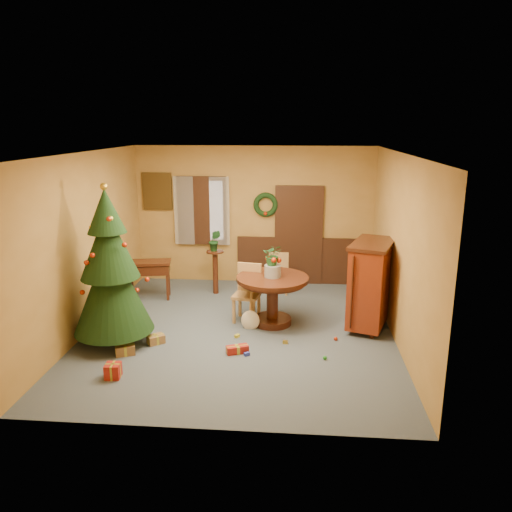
# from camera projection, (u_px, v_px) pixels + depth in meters

# --- Properties ---
(room_envelope) EXTENTS (5.50, 5.50, 5.50)m
(room_envelope) POSITION_uv_depth(u_px,v_px,m) (264.00, 232.00, 10.56)
(room_envelope) COLOR #343B4B
(room_envelope) RESTS_ON ground
(dining_table) EXTENTS (1.22, 1.22, 0.84)m
(dining_table) POSITION_uv_depth(u_px,v_px,m) (272.00, 291.00, 8.44)
(dining_table) COLOR black
(dining_table) RESTS_ON floor
(urn) EXTENTS (0.28, 0.28, 0.20)m
(urn) POSITION_uv_depth(u_px,v_px,m) (273.00, 271.00, 8.35)
(urn) COLOR slate
(urn) RESTS_ON dining_table
(centerpiece_plant) EXTENTS (0.32, 0.28, 0.36)m
(centerpiece_plant) POSITION_uv_depth(u_px,v_px,m) (273.00, 255.00, 8.28)
(centerpiece_plant) COLOR #1E4C23
(centerpiece_plant) RESTS_ON urn
(chair_near) EXTENTS (0.50, 0.50, 0.99)m
(chair_near) POSITION_uv_depth(u_px,v_px,m) (248.00, 290.00, 8.65)
(chair_near) COLOR #A06F40
(chair_near) RESTS_ON floor
(chair_far) EXTENTS (0.39, 0.39, 0.89)m
(chair_far) POSITION_uv_depth(u_px,v_px,m) (279.00, 271.00, 9.98)
(chair_far) COLOR #A06F40
(chair_far) RESTS_ON floor
(guitar) EXTENTS (0.31, 0.47, 0.71)m
(guitar) POSITION_uv_depth(u_px,v_px,m) (250.00, 308.00, 8.28)
(guitar) COLOR #F4E7CB
(guitar) RESTS_ON floor
(plant_stand) EXTENTS (0.34, 0.34, 0.89)m
(plant_stand) POSITION_uv_depth(u_px,v_px,m) (215.00, 267.00, 9.99)
(plant_stand) COLOR black
(plant_stand) RESTS_ON floor
(stand_plant) EXTENTS (0.24, 0.19, 0.43)m
(stand_plant) POSITION_uv_depth(u_px,v_px,m) (215.00, 241.00, 9.85)
(stand_plant) COLOR #19471E
(stand_plant) RESTS_ON plant_stand
(christmas_tree) EXTENTS (1.21, 1.21, 2.51)m
(christmas_tree) POSITION_uv_depth(u_px,v_px,m) (110.00, 270.00, 7.53)
(christmas_tree) COLOR #382111
(christmas_tree) RESTS_ON floor
(writing_desk) EXTENTS (0.91, 0.57, 0.76)m
(writing_desk) POSITION_uv_depth(u_px,v_px,m) (149.00, 270.00, 9.69)
(writing_desk) COLOR black
(writing_desk) RESTS_ON floor
(sideboard) EXTENTS (0.95, 1.29, 1.47)m
(sideboard) POSITION_uv_depth(u_px,v_px,m) (371.00, 282.00, 8.25)
(sideboard) COLOR #5D1A0A
(sideboard) RESTS_ON floor
(gift_a) EXTENTS (0.34, 0.29, 0.15)m
(gift_a) POSITION_uv_depth(u_px,v_px,m) (125.00, 349.00, 7.43)
(gift_a) COLOR brown
(gift_a) RESTS_ON floor
(gift_b) EXTENTS (0.22, 0.22, 0.20)m
(gift_b) POSITION_uv_depth(u_px,v_px,m) (113.00, 371.00, 6.73)
(gift_b) COLOR maroon
(gift_b) RESTS_ON floor
(gift_c) EXTENTS (0.31, 0.29, 0.14)m
(gift_c) POSITION_uv_depth(u_px,v_px,m) (156.00, 339.00, 7.80)
(gift_c) COLOR brown
(gift_c) RESTS_ON floor
(gift_d) EXTENTS (0.35, 0.25, 0.12)m
(gift_d) POSITION_uv_depth(u_px,v_px,m) (237.00, 349.00, 7.47)
(gift_d) COLOR maroon
(gift_d) RESTS_ON floor
(toy_a) EXTENTS (0.09, 0.09, 0.05)m
(toy_a) POSITION_uv_depth(u_px,v_px,m) (247.00, 354.00, 7.39)
(toy_a) COLOR #2838AE
(toy_a) RESTS_ON floor
(toy_b) EXTENTS (0.06, 0.06, 0.06)m
(toy_b) POSITION_uv_depth(u_px,v_px,m) (325.00, 358.00, 7.26)
(toy_b) COLOR #258827
(toy_b) RESTS_ON floor
(toy_c) EXTENTS (0.09, 0.09, 0.05)m
(toy_c) POSITION_uv_depth(u_px,v_px,m) (237.00, 336.00, 8.02)
(toy_c) COLOR gold
(toy_c) RESTS_ON floor
(toy_d) EXTENTS (0.06, 0.06, 0.06)m
(toy_d) POSITION_uv_depth(u_px,v_px,m) (336.00, 339.00, 7.91)
(toy_d) COLOR #BB2B0C
(toy_d) RESTS_ON floor
(toy_e) EXTENTS (0.09, 0.06, 0.05)m
(toy_e) POSITION_uv_depth(u_px,v_px,m) (285.00, 342.00, 7.79)
(toy_e) COLOR gold
(toy_e) RESTS_ON floor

